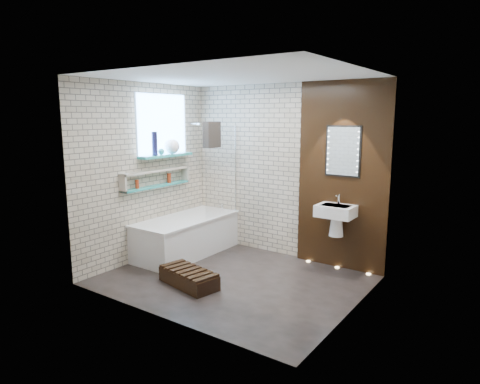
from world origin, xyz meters
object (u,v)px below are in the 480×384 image
Objects in this scene: bathtub at (186,236)px; washbasin at (336,215)px; bath_screen at (221,171)px; walnut_step at (189,278)px; led_mirror at (343,151)px.

bathtub is 2.32m from washbasin.
bath_screen is (0.35, 0.44, 0.99)m from bathtub.
walnut_step is (-1.30, -1.55, -0.70)m from washbasin.
led_mirror reaches higher than walnut_step.
washbasin is 0.83× the size of led_mirror.
bathtub reaches higher than walnut_step.
walnut_step is (0.87, -0.93, -0.20)m from bathtub.
led_mirror is at bearing 90.00° from washbasin.
led_mirror is (0.00, 0.16, 0.86)m from washbasin.
washbasin is at bearing 50.00° from walnut_step.
bath_screen is 2.41× the size of washbasin.
bathtub is 3.00× the size of washbasin.
walnut_step is at bearing -69.38° from bath_screen.
bath_screen is 1.89m from led_mirror.
bath_screen reaches higher than walnut_step.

